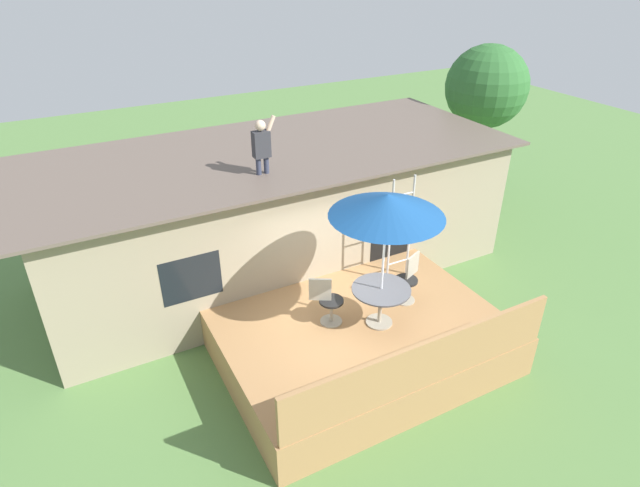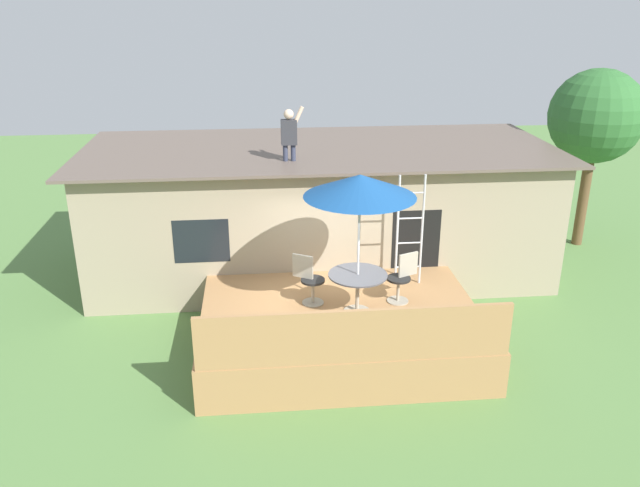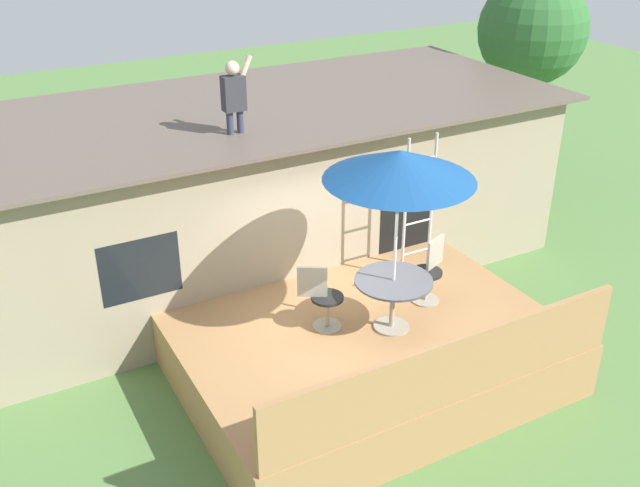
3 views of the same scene
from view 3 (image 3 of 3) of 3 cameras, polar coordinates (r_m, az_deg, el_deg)
The scene contains 11 objects.
ground_plane at distance 10.57m, azimuth 3.26°, elevation -9.86°, with size 40.00×40.00×0.00m, color #567F42.
house at distance 12.62m, azimuth -5.15°, elevation 4.26°, with size 10.50×4.50×2.92m.
deck at distance 10.34m, azimuth 3.32°, elevation -8.10°, with size 4.98×3.89×0.80m, color #A87A4C.
deck_railing at distance 8.61m, azimuth 10.19°, elevation -9.78°, with size 4.88×0.08×0.90m, color #A87A4C.
patio_table at distance 9.76m, azimuth 5.70°, elevation -3.63°, with size 1.04×1.04×0.74m.
patio_umbrella at distance 8.99m, azimuth 6.21°, elevation 6.06°, with size 1.90×1.90×2.54m.
step_ladder at distance 10.93m, azimuth 7.67°, elevation 2.84°, with size 0.52×0.04×2.20m.
person_figure at distance 10.67m, azimuth -6.69°, elevation 11.61°, with size 0.47×0.20×1.11m.
patio_chair_left at distance 9.79m, azimuth 0.15°, elevation -4.23°, with size 0.58×0.44×0.92m.
patio_chair_right at distance 10.54m, azimuth 8.50°, elevation -2.10°, with size 0.60×0.44×0.92m.
backyard_tree at distance 16.55m, azimuth 16.17°, elevation 15.53°, with size 2.28×2.28×4.47m.
Camera 3 is at (-4.55, -7.10, 6.37)m, focal length 41.21 mm.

